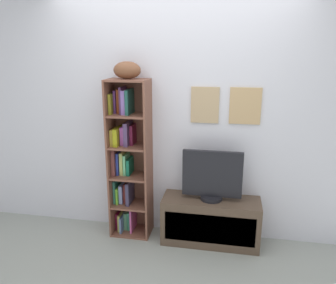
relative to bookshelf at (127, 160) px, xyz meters
The scene contains 5 objects.
back_wall 0.68m from the bookshelf, 16.76° to the left, with size 4.80×0.08×2.55m.
bookshelf is the anchor object (origin of this frame).
football 0.92m from the bookshelf, 39.76° to the right, with size 0.27×0.17×0.17m, color brown.
tv_stand 1.07m from the bookshelf, ahead, with size 0.99×0.35×0.48m.
television 0.90m from the bookshelf, ahead, with size 0.59×0.22×0.51m.
Camera 1 is at (0.54, -2.17, 1.94)m, focal length 35.35 mm.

